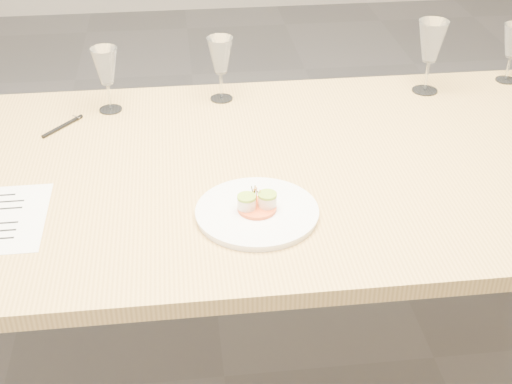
{
  "coord_description": "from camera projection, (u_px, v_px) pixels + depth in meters",
  "views": [
    {
      "loc": [
        -0.08,
        -1.54,
        1.66
      ],
      "look_at": [
        0.07,
        -0.21,
        0.8
      ],
      "focal_mm": 50.0,
      "sensor_mm": 36.0,
      "label": 1
    }
  ],
  "objects": [
    {
      "name": "ground",
      "position": [
        224.0,
        376.0,
        2.19
      ],
      "size": [
        7.0,
        7.0,
        0.0
      ],
      "primitive_type": "plane",
      "color": "slate",
      "rests_on": "ground"
    },
    {
      "name": "wine_glass_0",
      "position": [
        106.0,
        68.0,
        1.98
      ],
      "size": [
        0.08,
        0.08,
        0.19
      ],
      "color": "white",
      "rests_on": "dining_table"
    },
    {
      "name": "dinner_plate",
      "position": [
        257.0,
        211.0,
        1.6
      ],
      "size": [
        0.28,
        0.28,
        0.07
      ],
      "rotation": [
        0.0,
        0.0,
        0.11
      ],
      "color": "white",
      "rests_on": "dining_table"
    },
    {
      "name": "dining_table",
      "position": [
        218.0,
        189.0,
        1.82
      ],
      "size": [
        2.4,
        1.0,
        0.75
      ],
      "color": "tan",
      "rests_on": "ground"
    },
    {
      "name": "ballpoint_pen",
      "position": [
        63.0,
        126.0,
        1.96
      ],
      "size": [
        0.1,
        0.12,
        0.01
      ],
      "rotation": [
        0.0,
        0.0,
        0.89
      ],
      "color": "black",
      "rests_on": "dining_table"
    },
    {
      "name": "wine_glass_2",
      "position": [
        431.0,
        43.0,
        2.08
      ],
      "size": [
        0.09,
        0.09,
        0.22
      ],
      "color": "white",
      "rests_on": "dining_table"
    },
    {
      "name": "wine_glass_1",
      "position": [
        220.0,
        57.0,
        2.04
      ],
      "size": [
        0.08,
        0.08,
        0.19
      ],
      "color": "white",
      "rests_on": "dining_table"
    }
  ]
}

